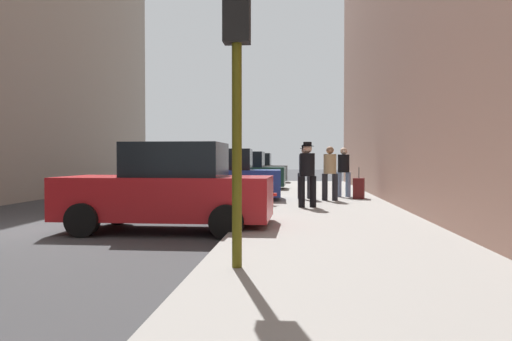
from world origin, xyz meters
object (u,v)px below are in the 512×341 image
traffic_light (237,51)px  parked_gray_coupe (251,170)px  parked_blue_sedan (218,178)px  parked_red_hatchback (169,189)px  pedestrian_in_tan_coat (330,170)px  rolling_suitcase (359,188)px  fire_hydrant (270,193)px  pedestrian_in_jeans (344,169)px  parked_dark_green_sedan (239,173)px  pedestrian_with_beanie (305,169)px  pedestrian_with_fedora (307,171)px

traffic_light → parked_gray_coupe: bearing=94.8°
parked_blue_sedan → parked_red_hatchback: bearing=-90.0°
pedestrian_in_tan_coat → rolling_suitcase: 1.48m
fire_hydrant → pedestrian_in_jeans: (2.40, 3.34, 0.61)m
parked_dark_green_sedan → parked_gray_coupe: 6.12m
pedestrian_with_beanie → parked_gray_coupe: bearing=103.7°
pedestrian_in_jeans → pedestrian_with_beanie: size_ratio=0.96×
fire_hydrant → pedestrian_with_beanie: 2.70m
parked_blue_sedan → pedestrian_with_fedora: bearing=-41.7°
parked_red_hatchback → parked_blue_sedan: same height
parked_blue_sedan → fire_hydrant: parked_blue_sedan is taller
fire_hydrant → traffic_light: bearing=-89.6°
parked_red_hatchback → rolling_suitcase: parked_red_hatchback is taller
parked_gray_coupe → fire_hydrant: size_ratio=5.97×
parked_red_hatchback → pedestrian_in_tan_coat: bearing=58.8°
parked_red_hatchback → fire_hydrant: size_ratio=6.01×
pedestrian_in_jeans → pedestrian_in_tan_coat: (-0.58, -1.63, 0.00)m
pedestrian_with_beanie → parked_red_hatchback: bearing=-113.1°
parked_gray_coupe → pedestrian_with_fedora: bearing=-78.9°
traffic_light → pedestrian_in_jeans: bearing=78.5°
pedestrian_with_beanie → pedestrian_with_fedora: 2.99m
fire_hydrant → pedestrian_in_jeans: 4.16m
parked_red_hatchback → rolling_suitcase: (4.64, 6.87, -0.36)m
parked_blue_sedan → pedestrian_with_fedora: (2.86, -2.55, 0.29)m
pedestrian_in_tan_coat → parked_dark_green_sedan: bearing=120.1°
parked_blue_sedan → rolling_suitcase: 4.69m
traffic_light → fire_hydrant: bearing=90.4°
pedestrian_in_jeans → pedestrian_in_tan_coat: size_ratio=1.00×
parked_dark_green_sedan → pedestrian_with_beanie: (2.85, -5.55, 0.29)m
parked_blue_sedan → pedestrian_with_beanie: 2.90m
pedestrian_in_jeans → pedestrian_in_tan_coat: 1.73m
parked_dark_green_sedan → pedestrian_with_fedora: pedestrian_with_fedora is taller
rolling_suitcase → pedestrian_in_tan_coat: bearing=-138.7°
traffic_light → pedestrian_in_jeans: traffic_light is taller
pedestrian_with_fedora → parked_red_hatchback: bearing=-127.8°
parked_red_hatchback → parked_dark_green_sedan: 12.22m
parked_gray_coupe → fire_hydrant: (1.80, -14.08, -0.35)m
fire_hydrant → parked_gray_coupe: bearing=97.3°
parked_red_hatchback → pedestrian_with_fedora: (2.86, 3.69, 0.29)m
fire_hydrant → pedestrian_with_beanie: size_ratio=0.40×
traffic_light → pedestrian_in_tan_coat: (1.77, 9.89, -1.65)m
parked_blue_sedan → traffic_light: traffic_light is taller
fire_hydrant → rolling_suitcase: (2.83, 2.60, -0.01)m
parked_dark_green_sedan → fire_hydrant: (1.80, -7.96, -0.35)m
parked_blue_sedan → pedestrian_in_jeans: bearing=18.0°
fire_hydrant → pedestrian_in_tan_coat: size_ratio=0.41×
pedestrian_in_tan_coat → pedestrian_with_beanie: bearing=137.7°
parked_red_hatchback → pedestrian_with_beanie: (2.85, 6.67, 0.29)m
parked_blue_sedan → traffic_light: size_ratio=1.18×
pedestrian_with_beanie → fire_hydrant: bearing=-113.5°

